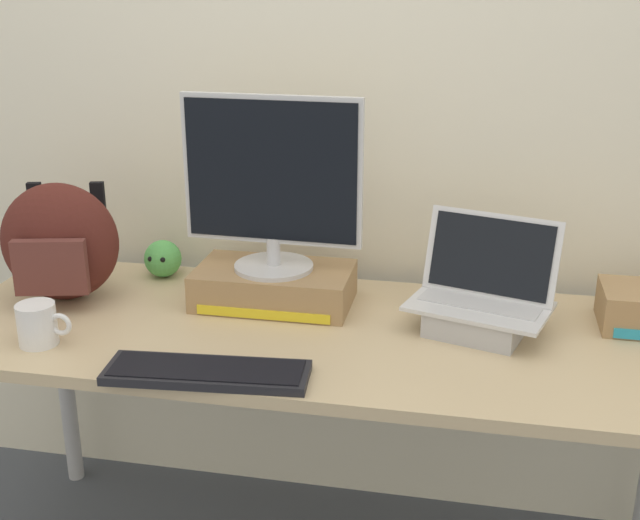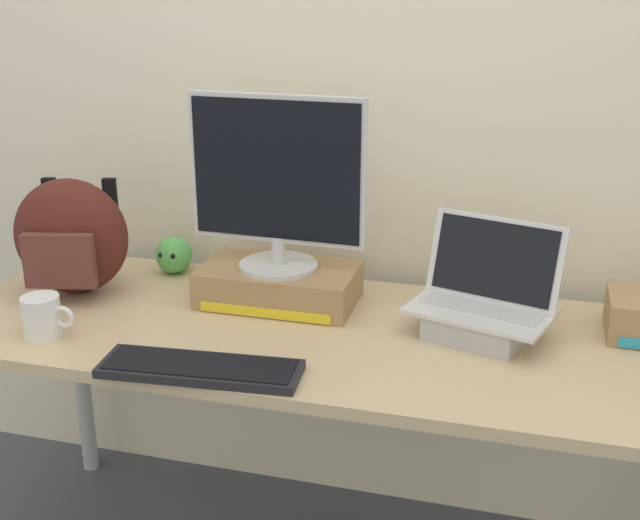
{
  "view_description": "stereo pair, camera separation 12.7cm",
  "coord_description": "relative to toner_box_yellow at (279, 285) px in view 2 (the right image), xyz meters",
  "views": [
    {
      "loc": [
        0.36,
        -1.78,
        1.58
      ],
      "look_at": [
        0.0,
        0.0,
        0.93
      ],
      "focal_mm": 45.37,
      "sensor_mm": 36.0,
      "label": 1
    },
    {
      "loc": [
        0.48,
        -1.75,
        1.58
      ],
      "look_at": [
        0.0,
        0.0,
        0.93
      ],
      "focal_mm": 45.37,
      "sensor_mm": 36.0,
      "label": 2
    }
  ],
  "objects": [
    {
      "name": "desk",
      "position": [
        0.15,
        -0.14,
        -0.12
      ],
      "size": [
        1.89,
        0.71,
        0.75
      ],
      "color": "tan",
      "rests_on": "ground"
    },
    {
      "name": "toner_box_yellow",
      "position": [
        0.0,
        0.0,
        0.0
      ],
      "size": [
        0.41,
        0.24,
        0.1
      ],
      "color": "#9E7A51",
      "rests_on": "desk"
    },
    {
      "name": "desktop_monitor",
      "position": [
        -0.0,
        -0.0,
        0.28
      ],
      "size": [
        0.46,
        0.21,
        0.45
      ],
      "rotation": [
        0.0,
        0.0,
        -0.03
      ],
      "color": "silver",
      "rests_on": "toner_box_yellow"
    },
    {
      "name": "back_wall",
      "position": [
        0.15,
        0.32,
        0.5
      ],
      "size": [
        7.0,
        0.1,
        2.6
      ],
      "primitive_type": "cube",
      "color": "silver",
      "rests_on": "ground"
    },
    {
      "name": "external_keyboard",
      "position": [
        -0.04,
        -0.43,
        -0.04
      ],
      "size": [
        0.45,
        0.17,
        0.02
      ],
      "rotation": [
        0.0,
        0.0,
        0.09
      ],
      "color": "black",
      "rests_on": "desk"
    },
    {
      "name": "messenger_backpack",
      "position": [
        -0.56,
        -0.08,
        0.11
      ],
      "size": [
        0.34,
        0.27,
        0.32
      ],
      "rotation": [
        0.0,
        0.0,
        0.23
      ],
      "color": "#4C1E19",
      "rests_on": "desk"
    },
    {
      "name": "coffee_mug",
      "position": [
        -0.48,
        -0.35,
        0.0
      ],
      "size": [
        0.13,
        0.09,
        0.1
      ],
      "color": "silver",
      "rests_on": "desk"
    },
    {
      "name": "plush_toy",
      "position": [
        -0.36,
        0.13,
        0.01
      ],
      "size": [
        0.11,
        0.11,
        0.11
      ],
      "color": "#56B256",
      "rests_on": "desk"
    },
    {
      "name": "open_laptop",
      "position": [
        0.53,
        -0.06,
        0.01
      ],
      "size": [
        0.38,
        0.3,
        0.27
      ],
      "rotation": [
        0.0,
        0.0,
        -0.29
      ],
      "color": "#ADADB2",
      "rests_on": "desk"
    }
  ]
}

